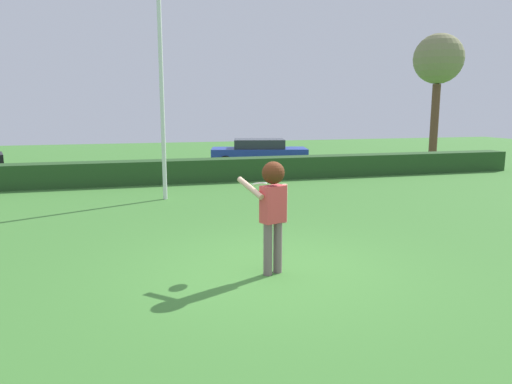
{
  "coord_description": "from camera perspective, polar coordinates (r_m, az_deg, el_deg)",
  "views": [
    {
      "loc": [
        -2.19,
        -7.03,
        2.6
      ],
      "look_at": [
        -0.01,
        0.87,
        1.15
      ],
      "focal_mm": 33.31,
      "sensor_mm": 36.0,
      "label": 1
    }
  ],
  "objects": [
    {
      "name": "hedge_row",
      "position": [
        17.11,
        -7.93,
        2.55
      ],
      "size": [
        26.42,
        0.9,
        0.8
      ],
      "primitive_type": "cube",
      "color": "#264A21",
      "rests_on": "ground"
    },
    {
      "name": "lamppost",
      "position": [
        13.79,
        -11.27,
        12.25
      ],
      "size": [
        0.24,
        0.24,
        5.73
      ],
      "color": "silver",
      "rests_on": "ground"
    },
    {
      "name": "willow_tree",
      "position": [
        26.98,
        21.05,
        14.45
      ],
      "size": [
        2.54,
        2.54,
        6.38
      ],
      "color": "brown",
      "rests_on": "ground"
    },
    {
      "name": "ground_plane",
      "position": [
        7.81,
        1.82,
        -9.42
      ],
      "size": [
        60.0,
        60.0,
        0.0
      ],
      "primitive_type": "plane",
      "color": "#417D33"
    },
    {
      "name": "frisbee",
      "position": [
        7.78,
        0.4,
        0.94
      ],
      "size": [
        0.25,
        0.25,
        0.1
      ],
      "color": "white"
    },
    {
      "name": "parked_car_blue",
      "position": [
        21.23,
        0.38,
        4.86
      ],
      "size": [
        4.48,
        2.63,
        1.25
      ],
      "color": "#263FA5",
      "rests_on": "ground"
    },
    {
      "name": "person",
      "position": [
        7.38,
        2.02,
        -1.23
      ],
      "size": [
        0.74,
        0.65,
        1.8
      ],
      "color": "#795E64",
      "rests_on": "ground"
    }
  ]
}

